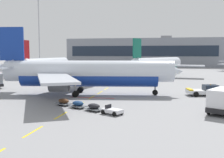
% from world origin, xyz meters
% --- Properties ---
extents(ground, '(400.00, 400.00, 0.00)m').
position_xyz_m(ground, '(40.00, 40.00, 0.00)').
color(ground, gray).
extents(apron_paint_markings, '(8.00, 96.38, 0.01)m').
position_xyz_m(apron_paint_markings, '(18.00, 37.31, 0.00)').
color(apron_paint_markings, yellow).
rests_on(apron_paint_markings, ground).
extents(airliner_foreground, '(34.77, 34.21, 12.20)m').
position_xyz_m(airliner_foreground, '(16.16, 24.95, 3.95)').
color(airliner_foreground, silver).
rests_on(airliner_foreground, ground).
extents(pushback_tug, '(6.45, 4.11, 2.08)m').
position_xyz_m(pushback_tug, '(37.32, 28.30, 0.90)').
color(pushback_tug, silver).
rests_on(pushback_tug, ground).
extents(airliner_mid_left, '(32.36, 32.58, 11.42)m').
position_xyz_m(airliner_mid_left, '(-10.84, 66.09, 3.70)').
color(airliner_mid_left, silver).
rests_on(airliner_mid_left, ground).
extents(airliner_far_right, '(30.83, 32.44, 11.84)m').
position_xyz_m(airliner_far_right, '(27.31, 70.30, 3.83)').
color(airliner_far_right, silver).
rests_on(airliner_far_right, ground).
extents(catering_truck, '(5.39, 7.31, 3.14)m').
position_xyz_m(catering_truck, '(37.68, 14.05, 1.65)').
color(catering_truck, black).
rests_on(catering_truck, ground).
extents(baggage_train, '(10.93, 6.74, 1.14)m').
position_xyz_m(baggage_train, '(19.95, 12.55, 0.53)').
color(baggage_train, silver).
rests_on(baggage_train, ground).
extents(ground_crew_worker, '(0.35, 0.65, 1.68)m').
position_xyz_m(ground_crew_worker, '(38.81, 24.46, 0.96)').
color(ground_crew_worker, '#232328').
rests_on(ground_crew_worker, ground).
extents(apron_light_mast_near, '(1.80, 1.80, 26.50)m').
position_xyz_m(apron_light_mast_near, '(-13.26, 66.23, 16.36)').
color(apron_light_mast_near, slate).
rests_on(apron_light_mast_near, ground).
extents(terminal_satellite, '(85.81, 21.75, 17.23)m').
position_xyz_m(terminal_satellite, '(16.87, 136.52, 7.83)').
color(terminal_satellite, gray).
rests_on(terminal_satellite, ground).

